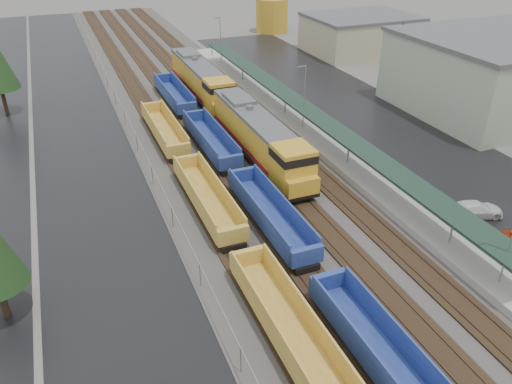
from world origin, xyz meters
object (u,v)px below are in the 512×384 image
well_string_blue (316,273)px  storage_tank (272,15)px  parked_car_east_c (475,210)px  well_string_yellow (287,325)px  locomotive_lead (260,138)px  locomotive_trail (201,80)px

well_string_blue → storage_tank: size_ratio=14.19×
well_string_blue → parked_car_east_c: 17.17m
well_string_blue → well_string_yellow: bearing=-136.6°
parked_car_east_c → locomotive_lead: bearing=53.9°
locomotive_trail → well_string_blue: (-4.00, -40.88, -1.44)m
storage_tank → parked_car_east_c: bearing=-100.1°
locomotive_lead → parked_car_east_c: locomotive_lead is taller
locomotive_lead → well_string_blue: (-4.00, -19.88, -1.44)m
locomotive_lead → storage_tank: storage_tank is taller
well_string_yellow → locomotive_lead: bearing=71.3°
well_string_yellow → locomotive_trail: bearing=79.8°
locomotive_lead → well_string_yellow: (-8.00, -23.66, -1.45)m
locomotive_trail → well_string_blue: size_ratio=0.23×
well_string_yellow → well_string_blue: bearing=43.4°
storage_tank → parked_car_east_c: storage_tank is taller
locomotive_trail → storage_tank: storage_tank is taller
well_string_blue → locomotive_trail: bearing=84.4°
well_string_yellow → well_string_blue: size_ratio=0.84×
locomotive_trail → parked_car_east_c: 40.14m
locomotive_lead → well_string_blue: 20.33m
locomotive_trail → storage_tank: (26.04, 35.63, 0.76)m
locomotive_lead → locomotive_trail: 21.00m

